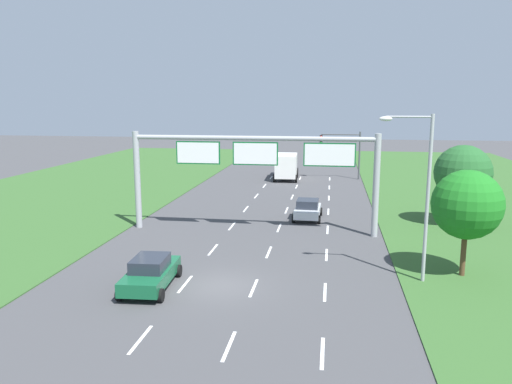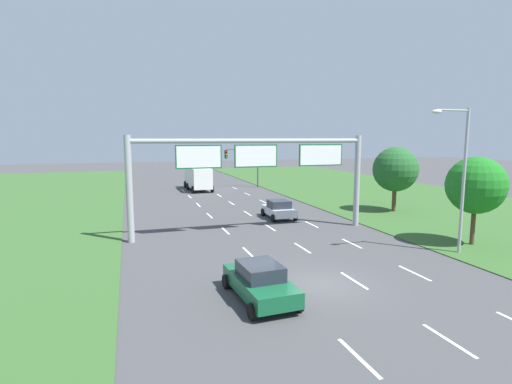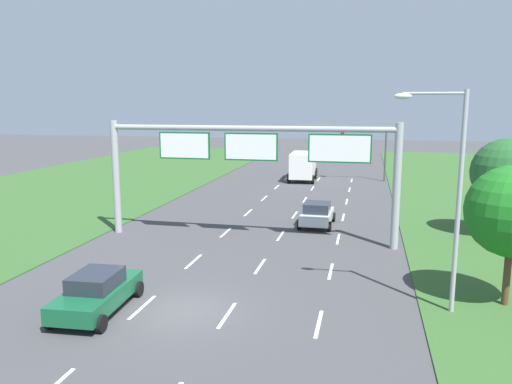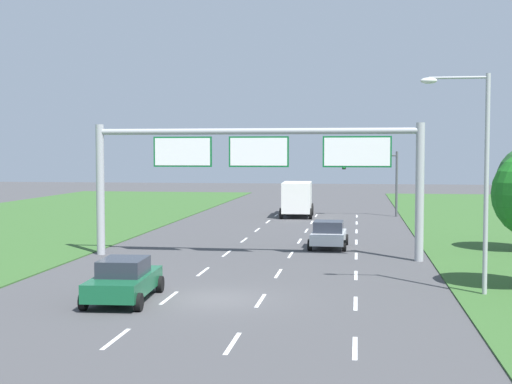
% 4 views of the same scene
% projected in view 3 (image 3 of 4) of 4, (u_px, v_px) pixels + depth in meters
% --- Properties ---
extents(ground_plane, '(200.00, 200.00, 0.00)m').
position_uv_depth(ground_plane, '(184.00, 311.00, 19.45)').
color(ground_plane, '#424244').
extents(lane_dashes_inner_left, '(0.14, 56.40, 0.01)m').
position_uv_depth(lane_dashes_inner_left, '(211.00, 245.00, 28.47)').
color(lane_dashes_inner_left, white).
rests_on(lane_dashes_inner_left, ground_plane).
extents(lane_dashes_inner_right, '(0.14, 56.40, 0.01)m').
position_uv_depth(lane_dashes_inner_right, '(271.00, 249.00, 27.72)').
color(lane_dashes_inner_right, white).
rests_on(lane_dashes_inner_right, ground_plane).
extents(lane_dashes_slip, '(0.14, 56.40, 0.01)m').
position_uv_depth(lane_dashes_slip, '(335.00, 253.00, 26.97)').
color(lane_dashes_slip, white).
rests_on(lane_dashes_slip, ground_plane).
extents(car_near_red, '(2.22, 3.97, 1.55)m').
position_uv_depth(car_near_red, '(317.00, 214.00, 33.06)').
color(car_near_red, silver).
rests_on(car_near_red, ground_plane).
extents(car_lead_silver, '(2.41, 4.60, 1.58)m').
position_uv_depth(car_lead_silver, '(97.00, 292.00, 19.31)').
color(car_lead_silver, '#145633').
rests_on(car_lead_silver, ground_plane).
extents(box_truck, '(2.86, 7.22, 2.98)m').
position_uv_depth(box_truck, '(304.00, 165.00, 53.19)').
color(box_truck, silver).
rests_on(box_truck, ground_plane).
extents(sign_gantry, '(17.24, 0.44, 7.00)m').
position_uv_depth(sign_gantry, '(251.00, 157.00, 28.79)').
color(sign_gantry, '#9EA0A5').
rests_on(sign_gantry, ground_plane).
extents(traffic_light_mast, '(4.76, 0.49, 5.60)m').
position_uv_depth(traffic_light_mast, '(367.00, 144.00, 52.12)').
color(traffic_light_mast, '#47494F').
rests_on(traffic_light_mast, ground_plane).
extents(street_lamp, '(2.61, 0.32, 8.50)m').
position_uv_depth(street_lamp, '(449.00, 183.00, 18.51)').
color(street_lamp, '#9EA0A5').
rests_on(street_lamp, ground_plane).
extents(roadside_tree_mid, '(4.08, 4.08, 6.00)m').
position_uv_depth(roadside_tree_mid, '(506.00, 173.00, 29.64)').
color(roadside_tree_mid, '#513823').
rests_on(roadside_tree_mid, ground_plane).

